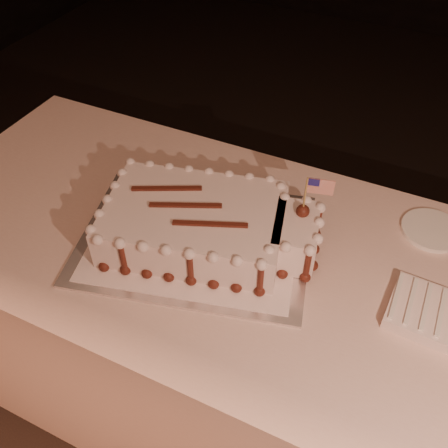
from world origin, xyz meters
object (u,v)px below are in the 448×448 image
at_px(banquet_table, 329,370).
at_px(side_plate, 432,230).
at_px(cake_board, 196,239).
at_px(sheet_cake, 207,225).
at_px(napkin_stack, 439,317).

relative_size(banquet_table, side_plate, 15.39).
bearing_deg(banquet_table, cake_board, -177.14).
xyz_separation_m(sheet_cake, side_plate, (0.51, 0.28, -0.06)).
bearing_deg(sheet_cake, napkin_stack, 0.33).
bearing_deg(sheet_cake, banquet_table, 1.93).
xyz_separation_m(cake_board, sheet_cake, (0.03, 0.01, 0.06)).
relative_size(cake_board, side_plate, 3.69).
relative_size(banquet_table, napkin_stack, 10.91).
relative_size(napkin_stack, side_plate, 1.41).
xyz_separation_m(banquet_table, side_plate, (0.14, 0.27, 0.38)).
distance_m(cake_board, napkin_stack, 0.59).
distance_m(sheet_cake, napkin_stack, 0.57).
relative_size(cake_board, napkin_stack, 2.62).
xyz_separation_m(banquet_table, cake_board, (-0.40, -0.02, 0.38)).
xyz_separation_m(banquet_table, napkin_stack, (0.19, -0.01, 0.39)).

